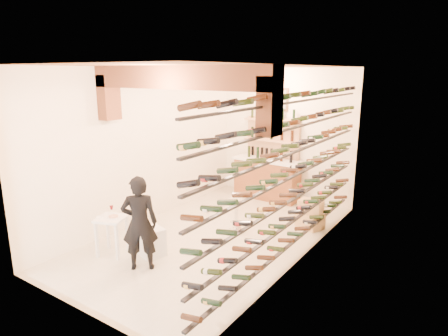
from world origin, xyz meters
name	(u,v)px	position (x,y,z in m)	size (l,w,h in m)	color
ground	(215,236)	(0.00, 0.00, 0.00)	(6.00, 6.00, 0.00)	beige
room_shell	(206,122)	(0.00, -0.26, 2.25)	(3.52, 6.02, 3.21)	white
wine_rack	(291,170)	(1.53, 0.00, 1.55)	(0.32, 5.70, 2.56)	black
back_counter	(267,178)	(-0.30, 2.65, 0.53)	(1.70, 0.62, 1.29)	brown
back_shelving	(272,151)	(-0.30, 2.89, 1.17)	(1.40, 0.31, 2.73)	tan
tasting_table	(111,224)	(-1.04, -1.62, 0.56)	(0.60, 0.60, 0.82)	white
white_stool	(152,242)	(-0.45, -1.27, 0.24)	(0.39, 0.39, 0.48)	white
person	(140,223)	(-0.25, -1.71, 0.77)	(0.57, 0.37, 1.55)	black
chrome_barstool	(236,213)	(0.21, 0.42, 0.39)	(0.34, 0.34, 0.67)	silver
crate_lower	(310,220)	(1.35, 1.45, 0.16)	(0.52, 0.36, 0.31)	tan
crate_upper	(311,207)	(1.35, 1.45, 0.45)	(0.46, 0.32, 0.27)	tan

